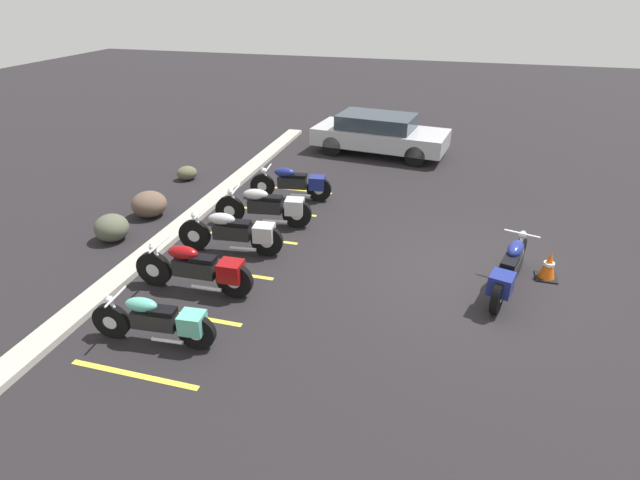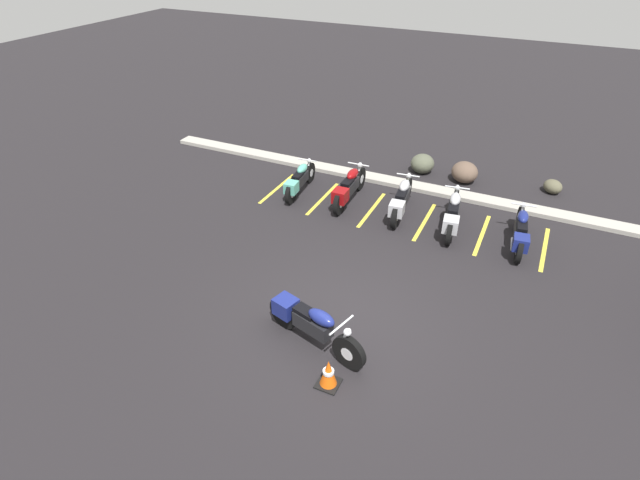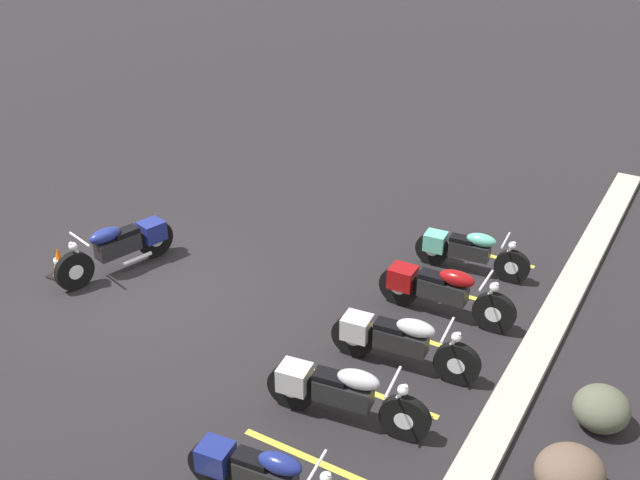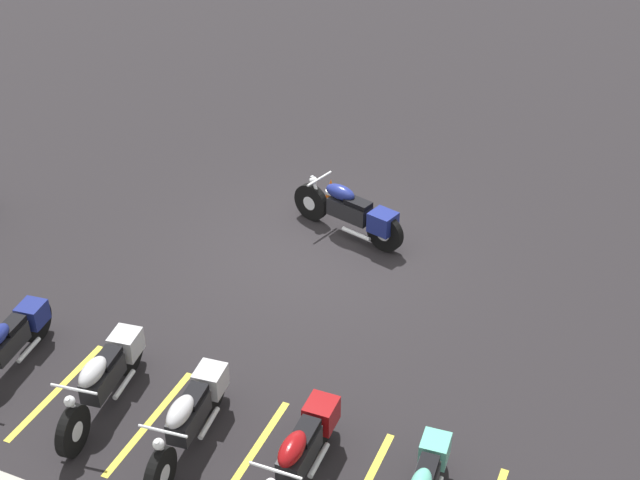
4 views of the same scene
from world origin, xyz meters
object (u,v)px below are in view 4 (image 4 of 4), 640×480
at_px(parked_bike_2, 191,414).
at_px(parked_bike_3, 105,376).
at_px(parked_bike_4, 10,341).
at_px(parked_bike_1, 302,451).
at_px(traffic_cone, 331,194).
at_px(motorcycle_navy_featured, 353,212).

height_order(parked_bike_2, parked_bike_3, parked_bike_3).
bearing_deg(parked_bike_3, parked_bike_4, -101.02).
height_order(parked_bike_1, parked_bike_4, parked_bike_1).
height_order(parked_bike_3, parked_bike_4, parked_bike_3).
height_order(parked_bike_4, traffic_cone, parked_bike_4).
relative_size(parked_bike_1, parked_bike_3, 1.01).
xyz_separation_m(parked_bike_1, traffic_cone, (2.23, -6.23, -0.22)).
bearing_deg(parked_bike_4, parked_bike_3, 80.17).
bearing_deg(parked_bike_2, traffic_cone, -179.59).
bearing_deg(motorcycle_navy_featured, parked_bike_4, 73.93).
relative_size(parked_bike_1, traffic_cone, 4.04).
xyz_separation_m(parked_bike_2, parked_bike_3, (1.43, -0.18, 0.00)).
distance_m(parked_bike_2, parked_bike_4, 3.12).
relative_size(parked_bike_2, parked_bike_3, 0.99).
distance_m(parked_bike_1, parked_bike_3, 2.99).
height_order(parked_bike_1, parked_bike_2, parked_bike_1).
height_order(parked_bike_1, traffic_cone, parked_bike_1).
bearing_deg(motorcycle_navy_featured, parked_bike_2, 104.94).
bearing_deg(parked_bike_4, motorcycle_navy_featured, 141.74).
bearing_deg(parked_bike_3, traffic_cone, 165.15).
bearing_deg(parked_bike_1, parked_bike_3, -95.23).
bearing_deg(parked_bike_4, parked_bike_2, 78.36).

